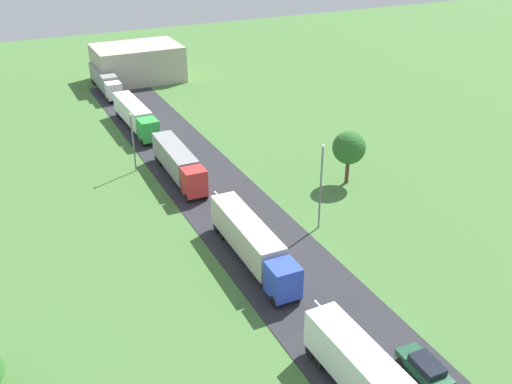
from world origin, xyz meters
TOP-DOWN VIEW (x-y plane):
  - road at (0.00, 24.50)m, footprint 10.00×140.00m
  - lane_marking_centre at (0.00, 22.28)m, footprint 0.16×124.79m
  - truck_lead at (-2.54, 15.67)m, footprint 2.76×12.17m
  - truck_second at (-2.21, 33.90)m, footprint 2.70×14.51m
  - truck_third at (-2.45, 53.54)m, footprint 2.72×13.48m
  - truck_fourth at (-2.62, 71.83)m, footprint 2.79×14.78m
  - truck_fifth at (-2.47, 91.73)m, footprint 2.51×14.40m
  - car_second at (2.51, 15.78)m, footprint 1.96×4.38m
  - lamppost_second at (6.48, 36.39)m, footprint 0.36×0.36m
  - lamppost_third at (-6.53, 57.85)m, footprint 0.36×0.36m
  - tree_birch at (14.85, 43.80)m, footprint 3.84×3.84m
  - distant_building at (4.55, 96.03)m, footprint 15.11×10.72m

SIDE VIEW (x-z plane):
  - road at x=0.00m, z-range 0.00..0.06m
  - lane_marking_centre at x=0.00m, z-range 0.06..0.07m
  - car_second at x=2.51m, z-range 0.11..1.50m
  - truck_fifth at x=-2.47m, z-range 0.33..3.83m
  - truck_fourth at x=-2.62m, z-range 0.34..3.91m
  - truck_third at x=-2.45m, z-range 0.35..3.93m
  - truck_second at x=-2.21m, z-range 0.34..4.03m
  - truck_lead at x=-2.54m, z-range 0.33..4.08m
  - distant_building at x=4.55m, z-range 0.00..6.31m
  - lamppost_third at x=-6.53m, z-range 0.47..7.94m
  - tree_birch at x=14.85m, z-range 1.25..7.65m
  - lamppost_second at x=6.48m, z-range 0.49..9.63m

